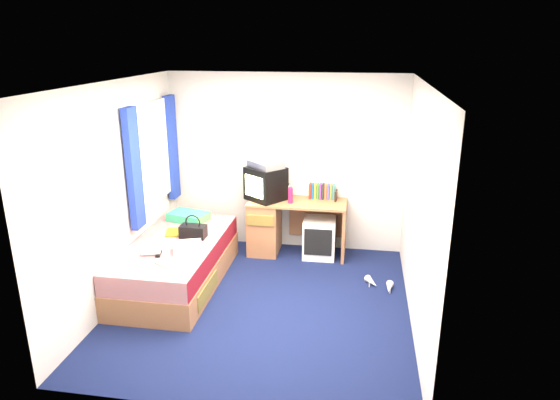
% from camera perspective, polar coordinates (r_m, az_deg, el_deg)
% --- Properties ---
extents(ground, '(3.40, 3.40, 0.00)m').
position_cam_1_polar(ground, '(5.67, -2.04, -11.74)').
color(ground, '#0C1438').
rests_on(ground, ground).
extents(room_shell, '(3.40, 3.40, 3.40)m').
position_cam_1_polar(room_shell, '(5.11, -2.22, 2.53)').
color(room_shell, white).
rests_on(room_shell, ground).
extents(bed, '(1.01, 2.00, 0.54)m').
position_cam_1_polar(bed, '(6.11, -11.72, -7.03)').
color(bed, '#AA7047').
rests_on(bed, ground).
extents(pillow, '(0.56, 0.43, 0.11)m').
position_cam_1_polar(pillow, '(6.62, -10.43, -1.88)').
color(pillow, teal).
rests_on(pillow, bed).
extents(desk, '(1.30, 0.55, 0.75)m').
position_cam_1_polar(desk, '(6.79, -0.31, -2.75)').
color(desk, '#AA7047').
rests_on(desk, ground).
extents(storage_cube, '(0.43, 0.43, 0.53)m').
position_cam_1_polar(storage_cube, '(6.73, 4.53, -4.30)').
color(storage_cube, white).
rests_on(storage_cube, ground).
extents(crt_tv, '(0.60, 0.60, 0.44)m').
position_cam_1_polar(crt_tv, '(6.64, -1.66, 1.89)').
color(crt_tv, black).
rests_on(crt_tv, desk).
extents(vcr, '(0.54, 0.53, 0.08)m').
position_cam_1_polar(vcr, '(6.57, -1.65, 4.11)').
color(vcr, '#ACABAE').
rests_on(vcr, crt_tv).
extents(book_row, '(0.34, 0.13, 0.20)m').
position_cam_1_polar(book_row, '(6.73, 4.81, 0.99)').
color(book_row, maroon).
rests_on(book_row, desk).
extents(picture_frame, '(0.03, 0.12, 0.14)m').
position_cam_1_polar(picture_frame, '(6.67, 6.41, 0.50)').
color(picture_frame, black).
rests_on(picture_frame, desk).
extents(pink_water_bottle, '(0.08, 0.08, 0.20)m').
position_cam_1_polar(pink_water_bottle, '(6.53, 1.20, 0.49)').
color(pink_water_bottle, '#CA1C52').
rests_on(pink_water_bottle, desk).
extents(aerosol_can, '(0.06, 0.06, 0.20)m').
position_cam_1_polar(aerosol_can, '(6.68, 0.91, 0.92)').
color(aerosol_can, white).
rests_on(aerosol_can, desk).
extents(handbag, '(0.31, 0.18, 0.29)m').
position_cam_1_polar(handbag, '(6.05, -9.89, -3.49)').
color(handbag, black).
rests_on(handbag, bed).
extents(towel, '(0.37, 0.34, 0.10)m').
position_cam_1_polar(towel, '(5.68, -10.52, -5.35)').
color(towel, white).
rests_on(towel, bed).
extents(magazine, '(0.28, 0.33, 0.01)m').
position_cam_1_polar(magazine, '(6.26, -11.91, -3.62)').
color(magazine, yellow).
rests_on(magazine, bed).
extents(water_bottle, '(0.21, 0.12, 0.07)m').
position_cam_1_polar(water_bottle, '(5.68, -14.51, -5.82)').
color(water_bottle, silver).
rests_on(water_bottle, bed).
extents(colour_swatch_fan, '(0.22, 0.17, 0.01)m').
position_cam_1_polar(colour_swatch_fan, '(5.41, -13.16, -7.28)').
color(colour_swatch_fan, yellow).
rests_on(colour_swatch_fan, bed).
extents(remote_control, '(0.08, 0.17, 0.02)m').
position_cam_1_polar(remote_control, '(5.68, -13.70, -6.01)').
color(remote_control, black).
rests_on(remote_control, bed).
extents(window_assembly, '(0.11, 1.42, 1.40)m').
position_cam_1_polar(window_assembly, '(6.42, -14.29, 4.88)').
color(window_assembly, silver).
rests_on(window_assembly, room_shell).
extents(white_heels, '(0.35, 0.34, 0.09)m').
position_cam_1_polar(white_heels, '(6.09, 11.40, -9.49)').
color(white_heels, silver).
rests_on(white_heels, ground).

